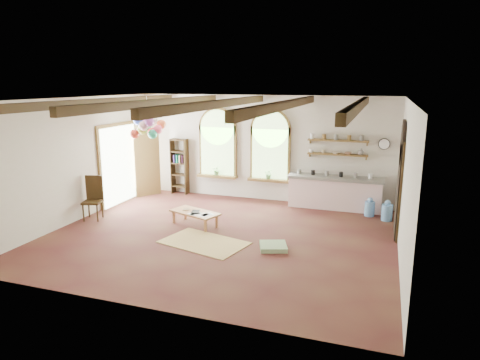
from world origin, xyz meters
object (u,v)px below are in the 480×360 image
at_px(kitchen_counter, 335,192).
at_px(side_chair, 93,207).
at_px(coffee_table, 195,213).
at_px(balloon_cluster, 148,127).

relative_size(kitchen_counter, side_chair, 2.32).
bearing_deg(side_chair, kitchen_counter, 27.42).
bearing_deg(coffee_table, kitchen_counter, 40.34).
bearing_deg(balloon_cluster, side_chair, -123.94).
xyz_separation_m(kitchen_counter, side_chair, (-5.96, -3.09, -0.14)).
relative_size(coffee_table, side_chair, 1.22).
bearing_deg(side_chair, balloon_cluster, 56.06).
height_order(coffee_table, side_chair, side_chair).
height_order(kitchen_counter, balloon_cluster, balloon_cluster).
bearing_deg(side_chair, coffee_table, 8.00).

